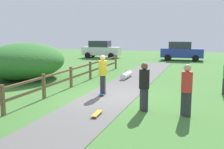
% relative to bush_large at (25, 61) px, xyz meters
% --- Properties ---
extents(ground_plane, '(60.00, 60.00, 0.00)m').
position_rel_bush_large_xyz_m(ground_plane, '(6.51, -2.75, -1.11)').
color(ground_plane, '#427533').
extents(asphalt_path, '(2.40, 28.00, 0.02)m').
position_rel_bush_large_xyz_m(asphalt_path, '(6.51, -2.75, -1.10)').
color(asphalt_path, '#605E5B').
rests_on(asphalt_path, ground_plane).
extents(wooden_fence, '(0.12, 18.12, 1.10)m').
position_rel_bush_large_xyz_m(wooden_fence, '(3.91, -2.75, -0.44)').
color(wooden_fence, brown).
rests_on(wooden_fence, ground_plane).
extents(bush_large, '(4.62, 5.54, 2.22)m').
position_rel_bush_large_xyz_m(bush_large, '(0.00, 0.00, 0.00)').
color(bush_large, '#33702D').
rests_on(bush_large, ground_plane).
extents(skater_riding, '(0.44, 0.82, 1.83)m').
position_rel_bush_large_xyz_m(skater_riding, '(6.11, -2.58, -0.07)').
color(skater_riding, '#265999').
rests_on(skater_riding, asphalt_path).
extents(skater_fallen, '(1.26, 1.66, 0.36)m').
position_rel_bush_large_xyz_m(skater_fallen, '(5.99, 2.18, -0.91)').
color(skater_fallen, white).
rests_on(skater_fallen, asphalt_path).
extents(skateboard_loose, '(0.25, 0.81, 0.08)m').
position_rel_bush_large_xyz_m(skateboard_loose, '(7.01, -5.60, -1.02)').
color(skateboard_loose, '#BF8C19').
rests_on(skateboard_loose, asphalt_path).
extents(bystander_black, '(0.53, 0.53, 1.79)m').
position_rel_bush_large_xyz_m(bystander_black, '(8.42, -4.45, -0.12)').
color(bystander_black, '#2D2D33').
rests_on(bystander_black, ground_plane).
extents(bystander_red, '(0.54, 0.54, 1.81)m').
position_rel_bush_large_xyz_m(bystander_red, '(9.93, -4.61, -0.11)').
color(bystander_red, '#2D2D33').
rests_on(bystander_red, ground_plane).
extents(parked_car_blue, '(4.24, 2.09, 1.92)m').
position_rel_bush_large_xyz_m(parked_car_blue, '(8.35, 14.49, -0.15)').
color(parked_car_blue, '#283D99').
rests_on(parked_car_blue, ground_plane).
extents(parked_car_white, '(4.27, 2.15, 1.92)m').
position_rel_bush_large_xyz_m(parked_car_white, '(-0.45, 14.49, -0.15)').
color(parked_car_white, silver).
rests_on(parked_car_white, ground_plane).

